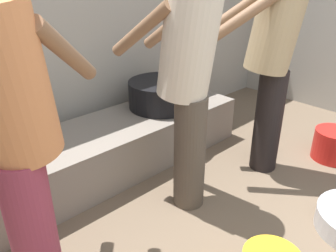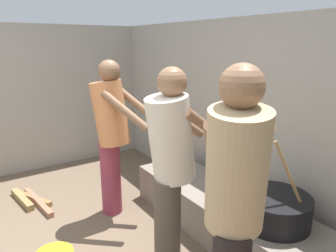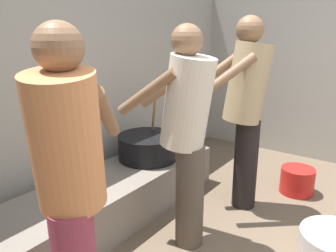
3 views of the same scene
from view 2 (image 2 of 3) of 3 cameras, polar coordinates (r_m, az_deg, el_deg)
The scene contains 7 objects.
block_enclosure_rear at distance 3.07m, azimuth 16.95°, elevation 0.80°, with size 5.26×0.20×1.92m, color #9E998E.
hearth_ledge at distance 2.94m, azimuth 10.65°, elevation -15.94°, with size 2.12×0.60×0.37m, color slate.
cooking_pot_main at distance 2.54m, azimuth 19.04°, elevation -14.25°, with size 0.54×0.54×0.67m.
cook_in_cream_shirt at distance 2.20m, azimuth 0.56°, elevation -6.47°, with size 0.39×0.68×1.54m.
cook_in_tan_shirt at distance 1.62m, azimuth 12.20°, elevation -13.53°, with size 0.70×0.69×1.60m.
cook_in_orange_shirt at distance 3.01m, azimuth -10.40°, elevation -0.72°, with size 0.71×0.64×1.54m.
firewood_pile at distance 3.76m, azimuth -24.00°, elevation -12.38°, with size 0.78×0.33×0.07m.
Camera 2 is at (1.86, 0.20, 1.69)m, focal length 33.00 mm.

